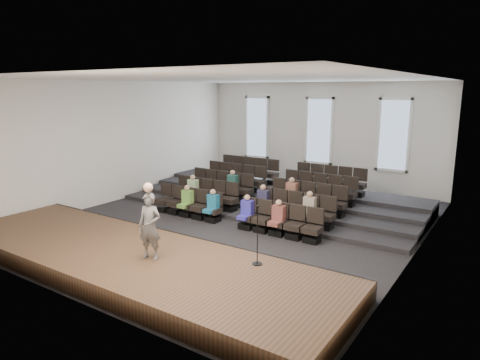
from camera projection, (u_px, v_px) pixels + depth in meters
name	position (u px, v px, depth m)	size (l,w,h in m)	color
ground	(239.00, 221.00, 15.44)	(14.00, 14.00, 0.00)	black
ceiling	(239.00, 78.00, 14.40)	(12.00, 14.00, 0.02)	white
wall_back	(319.00, 135.00, 20.64)	(12.00, 0.04, 5.00)	silver
wall_front	(58.00, 191.00, 9.20)	(12.00, 0.04, 5.00)	silver
wall_left	(121.00, 141.00, 18.18)	(0.04, 14.00, 5.00)	silver
wall_right	(422.00, 170.00, 11.66)	(0.04, 14.00, 5.00)	silver
stage	(131.00, 260.00, 11.23)	(11.80, 3.60, 0.50)	#4F3222
stage_lip	(176.00, 241.00, 12.67)	(11.80, 0.06, 0.52)	black
risers	(281.00, 197.00, 17.98)	(11.80, 4.80, 0.60)	black
seating_rows	(261.00, 194.00, 16.55)	(6.80, 4.70, 1.67)	black
windows	(319.00, 131.00, 20.54)	(8.44, 0.10, 3.24)	white
audience	(244.00, 198.00, 15.41)	(5.45, 2.64, 1.10)	#6EAB44
speaker	(150.00, 226.00, 10.54)	(0.61, 0.40, 1.67)	#545250
mic_stand	(257.00, 247.00, 10.26)	(0.25, 0.25, 1.48)	black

